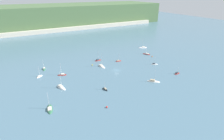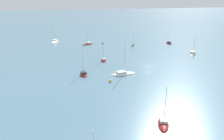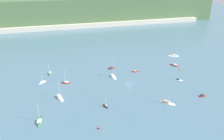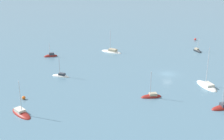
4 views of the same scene
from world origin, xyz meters
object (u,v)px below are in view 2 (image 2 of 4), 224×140
(sailboat_1, at_px, (55,42))
(sailboat_5, at_px, (133,46))
(sailboat_3, at_px, (123,74))
(mooring_buoy_1, at_px, (110,81))
(sailboat_7, at_px, (88,44))
(sailboat_8, at_px, (84,74))
(sailboat_11, at_px, (169,43))
(sailboat_9, at_px, (163,124))
(sailboat_13, at_px, (104,61))
(mooring_buoy_2, at_px, (103,43))
(sailboat_12, at_px, (193,54))

(sailboat_1, distance_m, sailboat_5, 42.55)
(sailboat_1, bearing_deg, sailboat_5, 82.06)
(sailboat_1, xyz_separation_m, sailboat_3, (-55.70, -22.78, 0.00))
(sailboat_3, bearing_deg, mooring_buoy_1, -140.11)
(sailboat_1, relative_size, sailboat_7, 1.27)
(sailboat_7, relative_size, sailboat_8, 1.03)
(sailboat_11, height_order, mooring_buoy_1, sailboat_11)
(sailboat_1, bearing_deg, mooring_buoy_1, 34.27)
(sailboat_9, bearing_deg, sailboat_5, -169.46)
(sailboat_13, bearing_deg, sailboat_11, -57.40)
(sailboat_8, bearing_deg, sailboat_13, -39.07)
(sailboat_11, xyz_separation_m, sailboat_13, (-22.86, 38.91, -0.02))
(sailboat_1, height_order, mooring_buoy_2, sailboat_1)
(sailboat_9, distance_m, sailboat_11, 76.96)
(sailboat_8, height_order, sailboat_12, sailboat_12)
(sailboat_5, relative_size, mooring_buoy_1, 9.30)
(sailboat_5, distance_m, mooring_buoy_2, 16.63)
(sailboat_7, bearing_deg, sailboat_11, 138.97)
(sailboat_8, height_order, sailboat_11, sailboat_8)
(sailboat_5, bearing_deg, sailboat_1, 92.81)
(sailboat_13, relative_size, mooring_buoy_2, 8.52)
(sailboat_11, xyz_separation_m, sailboat_12, (-21.40, -0.85, 0.01))
(sailboat_13, relative_size, mooring_buoy_1, 9.54)
(sailboat_7, xyz_separation_m, sailboat_9, (-75.77, -6.17, 0.01))
(sailboat_3, relative_size, sailboat_12, 1.31)
(sailboat_3, distance_m, sailboat_12, 40.49)
(sailboat_3, height_order, sailboat_12, sailboat_3)
(sailboat_3, distance_m, mooring_buoy_1, 7.50)
(sailboat_7, distance_m, sailboat_8, 44.37)
(sailboat_9, bearing_deg, sailboat_7, -151.98)
(sailboat_8, height_order, mooring_buoy_2, sailboat_8)
(sailboat_5, relative_size, sailboat_7, 0.84)
(sailboat_1, height_order, sailboat_8, sailboat_1)
(sailboat_1, bearing_deg, sailboat_8, 29.33)
(mooring_buoy_1, distance_m, mooring_buoy_2, 52.08)
(mooring_buoy_2, bearing_deg, sailboat_12, -129.51)
(sailboat_1, xyz_separation_m, mooring_buoy_1, (-60.94, -17.42, 0.27))
(sailboat_5, xyz_separation_m, sailboat_11, (2.29, -20.16, -0.00))
(sailboat_12, bearing_deg, mooring_buoy_2, 93.96)
(mooring_buoy_1, bearing_deg, sailboat_13, -5.24)
(sailboat_1, xyz_separation_m, sailboat_8, (-53.07, -10.33, 0.02))
(sailboat_1, distance_m, sailboat_11, 60.61)
(sailboat_7, bearing_deg, sailboat_5, 124.62)
(sailboat_12, bearing_deg, sailboat_5, 91.17)
(sailboat_9, height_order, sailboat_12, sailboat_9)
(sailboat_12, distance_m, mooring_buoy_1, 47.66)
(sailboat_3, height_order, sailboat_7, sailboat_3)
(sailboat_5, height_order, sailboat_7, sailboat_7)
(sailboat_9, xyz_separation_m, mooring_buoy_1, (24.02, 5.68, 0.26))
(sailboat_5, distance_m, sailboat_13, 27.84)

